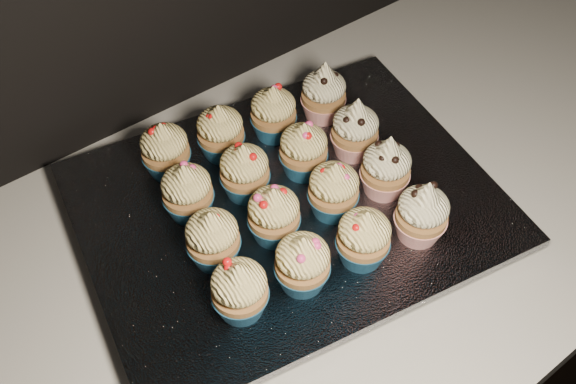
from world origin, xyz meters
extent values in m
cube|color=silver|center=(0.00, 1.70, 0.88)|extent=(2.44, 0.64, 0.04)
cube|color=black|center=(0.08, 1.72, 0.91)|extent=(0.53, 0.44, 0.02)
cube|color=silver|center=(0.08, 1.72, 0.93)|extent=(0.57, 0.48, 0.01)
cone|color=navy|center=(-0.05, 1.63, 0.95)|extent=(0.06, 0.06, 0.03)
ellipsoid|color=#FBDB7E|center=(-0.05, 1.63, 0.99)|extent=(0.06, 0.06, 0.04)
cone|color=#FBDB7E|center=(-0.05, 1.63, 1.01)|extent=(0.03, 0.03, 0.02)
cone|color=navy|center=(0.02, 1.62, 0.95)|extent=(0.06, 0.06, 0.03)
ellipsoid|color=#FBDB7E|center=(0.02, 1.62, 0.99)|extent=(0.06, 0.06, 0.04)
cone|color=#FBDB7E|center=(0.02, 1.62, 1.01)|extent=(0.03, 0.03, 0.02)
cone|color=navy|center=(0.10, 1.60, 0.95)|extent=(0.06, 0.06, 0.03)
ellipsoid|color=#FBDB7E|center=(0.10, 1.60, 0.99)|extent=(0.06, 0.06, 0.04)
cone|color=#FBDB7E|center=(0.10, 1.60, 1.01)|extent=(0.03, 0.03, 0.02)
cone|color=red|center=(0.18, 1.59, 0.95)|extent=(0.06, 0.06, 0.03)
ellipsoid|color=#F7E6AD|center=(0.18, 1.59, 0.99)|extent=(0.06, 0.06, 0.04)
cone|color=#F7E6AD|center=(0.18, 1.59, 1.02)|extent=(0.03, 0.03, 0.03)
cone|color=navy|center=(-0.04, 1.70, 0.95)|extent=(0.06, 0.06, 0.03)
ellipsoid|color=#FBDB7E|center=(-0.04, 1.70, 0.99)|extent=(0.06, 0.06, 0.04)
cone|color=#FBDB7E|center=(-0.04, 1.70, 1.01)|extent=(0.03, 0.03, 0.02)
cone|color=navy|center=(0.04, 1.69, 0.95)|extent=(0.06, 0.06, 0.03)
ellipsoid|color=#FBDB7E|center=(0.04, 1.69, 0.99)|extent=(0.06, 0.06, 0.04)
cone|color=#FBDB7E|center=(0.04, 1.69, 1.01)|extent=(0.03, 0.03, 0.02)
cone|color=navy|center=(0.12, 1.68, 0.95)|extent=(0.06, 0.06, 0.03)
ellipsoid|color=#FBDB7E|center=(0.12, 1.68, 0.99)|extent=(0.06, 0.06, 0.04)
cone|color=#FBDB7E|center=(0.12, 1.68, 1.01)|extent=(0.03, 0.03, 0.02)
cone|color=red|center=(0.19, 1.67, 0.95)|extent=(0.06, 0.06, 0.03)
ellipsoid|color=#F7E6AD|center=(0.19, 1.67, 0.99)|extent=(0.06, 0.06, 0.04)
cone|color=#F7E6AD|center=(0.19, 1.67, 1.02)|extent=(0.03, 0.03, 0.03)
cone|color=navy|center=(-0.02, 1.78, 0.95)|extent=(0.06, 0.06, 0.03)
ellipsoid|color=#FBDB7E|center=(-0.02, 1.78, 0.99)|extent=(0.06, 0.06, 0.04)
cone|color=#FBDB7E|center=(-0.02, 1.78, 1.01)|extent=(0.03, 0.03, 0.02)
cone|color=navy|center=(0.05, 1.77, 0.95)|extent=(0.06, 0.06, 0.03)
ellipsoid|color=#FBDB7E|center=(0.05, 1.77, 0.99)|extent=(0.06, 0.06, 0.04)
cone|color=#FBDB7E|center=(0.05, 1.77, 1.01)|extent=(0.03, 0.03, 0.02)
cone|color=navy|center=(0.13, 1.75, 0.95)|extent=(0.06, 0.06, 0.03)
ellipsoid|color=#FBDB7E|center=(0.13, 1.75, 0.99)|extent=(0.06, 0.06, 0.04)
cone|color=#FBDB7E|center=(0.13, 1.75, 1.01)|extent=(0.03, 0.03, 0.02)
cone|color=red|center=(0.21, 1.74, 0.95)|extent=(0.06, 0.06, 0.03)
ellipsoid|color=#F7E6AD|center=(0.21, 1.74, 0.99)|extent=(0.06, 0.06, 0.04)
cone|color=#F7E6AD|center=(0.21, 1.74, 1.02)|extent=(0.03, 0.03, 0.03)
cone|color=navy|center=(-0.01, 1.86, 0.95)|extent=(0.06, 0.06, 0.03)
ellipsoid|color=#FBDB7E|center=(-0.01, 1.86, 0.99)|extent=(0.06, 0.06, 0.04)
cone|color=#FBDB7E|center=(-0.01, 1.86, 1.01)|extent=(0.03, 0.03, 0.02)
cone|color=navy|center=(0.06, 1.84, 0.95)|extent=(0.06, 0.06, 0.03)
ellipsoid|color=#FBDB7E|center=(0.06, 1.84, 0.99)|extent=(0.06, 0.06, 0.04)
cone|color=#FBDB7E|center=(0.06, 1.84, 1.01)|extent=(0.03, 0.03, 0.02)
cone|color=navy|center=(0.14, 1.83, 0.95)|extent=(0.06, 0.06, 0.03)
ellipsoid|color=#FBDB7E|center=(0.14, 1.83, 0.99)|extent=(0.06, 0.06, 0.04)
cone|color=#FBDB7E|center=(0.14, 1.83, 1.01)|extent=(0.03, 0.03, 0.02)
cone|color=red|center=(0.22, 1.82, 0.95)|extent=(0.06, 0.06, 0.03)
ellipsoid|color=#F7E6AD|center=(0.22, 1.82, 0.99)|extent=(0.06, 0.06, 0.04)
cone|color=#F7E6AD|center=(0.22, 1.82, 1.02)|extent=(0.03, 0.03, 0.03)
camera|label=1|loc=(-0.23, 1.31, 1.56)|focal=40.00mm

